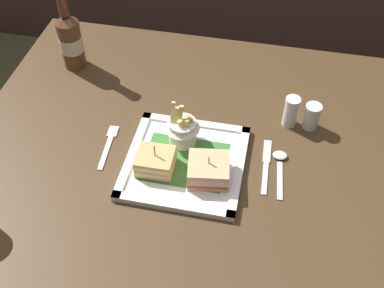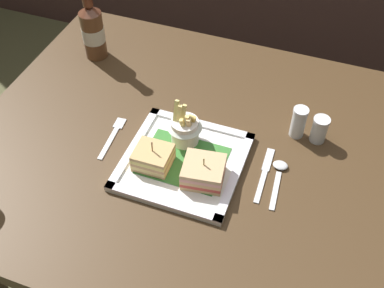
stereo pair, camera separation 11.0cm
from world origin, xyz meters
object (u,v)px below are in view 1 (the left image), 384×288
at_px(fries_cup, 182,129).
at_px(spoon, 280,162).
at_px(knife, 266,164).
at_px(pepper_shaker, 311,118).
at_px(dining_table, 198,184).
at_px(fork, 109,144).
at_px(sandwich_half_left, 156,162).
at_px(sandwich_half_right, 208,170).
at_px(salt_shaker, 291,113).
at_px(beer_bottle, 70,39).
at_px(square_plate, 185,163).

bearing_deg(fries_cup, spoon, -2.97).
height_order(knife, spoon, spoon).
xyz_separation_m(spoon, pepper_shaker, (0.06, 0.14, 0.03)).
relative_size(dining_table, fork, 7.88).
xyz_separation_m(dining_table, sandwich_half_left, (-0.08, -0.09, 0.18)).
bearing_deg(sandwich_half_right, dining_table, 113.17).
relative_size(sandwich_half_left, fork, 0.58).
relative_size(fries_cup, spoon, 0.81).
distance_m(dining_table, fork, 0.26).
bearing_deg(fork, dining_table, 9.90).
height_order(sandwich_half_left, fries_cup, fries_cup).
bearing_deg(fork, salt_shaker, 20.83).
bearing_deg(dining_table, pepper_shaker, 25.46).
relative_size(beer_bottle, fork, 1.71).
bearing_deg(dining_table, sandwich_half_left, -130.62).
bearing_deg(square_plate, pepper_shaker, 33.51).
relative_size(sandwich_half_right, beer_bottle, 0.41).
height_order(dining_table, fork, fork).
bearing_deg(dining_table, salt_shaker, 30.75).
bearing_deg(sandwich_half_right, salt_shaker, 52.58).
bearing_deg(pepper_shaker, square_plate, -146.49).
bearing_deg(knife, fries_cup, 174.34).
xyz_separation_m(sandwich_half_right, fries_cup, (-0.08, 0.09, 0.02)).
bearing_deg(spoon, dining_table, 175.83).
distance_m(sandwich_half_left, pepper_shaker, 0.40).
relative_size(sandwich_half_left, sandwich_half_right, 0.82).
relative_size(sandwich_half_right, spoon, 0.72).
bearing_deg(fork, square_plate, -7.02).
relative_size(square_plate, beer_bottle, 1.10).
distance_m(knife, spoon, 0.03).
bearing_deg(sandwich_half_right, square_plate, 151.54).
height_order(fries_cup, spoon, fries_cup).
bearing_deg(salt_shaker, dining_table, -149.25).
height_order(fries_cup, pepper_shaker, fries_cup).
distance_m(sandwich_half_right, fries_cup, 0.12).
xyz_separation_m(salt_shaker, pepper_shaker, (0.05, 0.00, -0.01)).
relative_size(square_plate, salt_shaker, 3.25).
height_order(square_plate, spoon, square_plate).
height_order(sandwich_half_right, pepper_shaker, sandwich_half_right).
distance_m(sandwich_half_left, fries_cup, 0.10).
bearing_deg(dining_table, fries_cup, -176.99).
bearing_deg(spoon, square_plate, -167.67).
height_order(square_plate, fries_cup, fries_cup).
height_order(knife, salt_shaker, salt_shaker).
distance_m(beer_bottle, knife, 0.64).
bearing_deg(knife, sandwich_half_left, -163.64).
xyz_separation_m(fries_cup, knife, (0.20, -0.02, -0.05)).
bearing_deg(knife, fork, -177.71).
bearing_deg(sandwich_half_right, spoon, 27.28).
height_order(square_plate, sandwich_half_right, sandwich_half_right).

